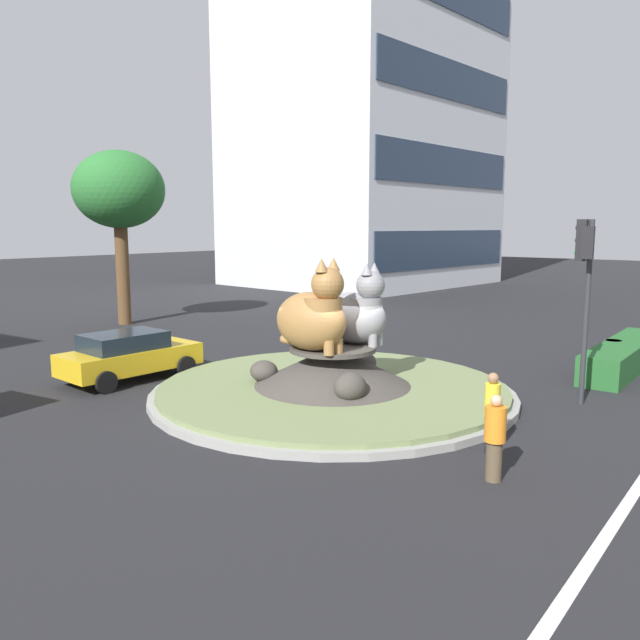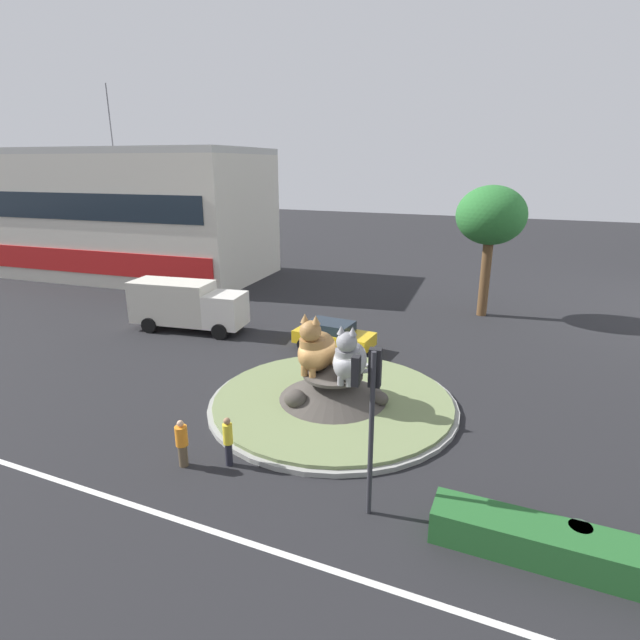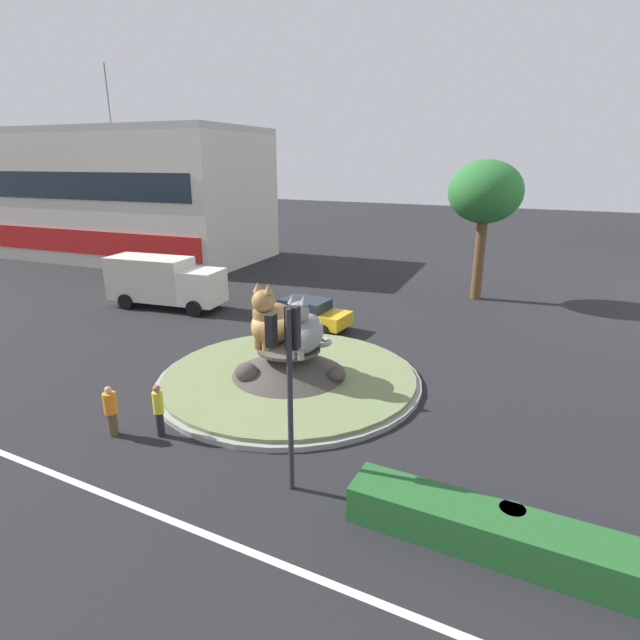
% 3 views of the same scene
% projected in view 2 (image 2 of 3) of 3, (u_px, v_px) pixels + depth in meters
% --- Properties ---
extents(ground_plane, '(160.00, 160.00, 0.00)m').
position_uv_depth(ground_plane, '(333.00, 405.00, 20.20)').
color(ground_plane, black).
extents(lane_centreline, '(112.00, 0.20, 0.01)m').
position_uv_depth(lane_centreline, '(221.00, 534.00, 13.17)').
color(lane_centreline, silver).
rests_on(lane_centreline, ground).
extents(roundabout_island, '(9.94, 9.94, 1.38)m').
position_uv_depth(roundabout_island, '(333.00, 395.00, 20.07)').
color(roundabout_island, gray).
rests_on(roundabout_island, ground).
extents(cat_statue_tabby, '(1.58, 2.41, 2.46)m').
position_uv_depth(cat_statue_tabby, '(316.00, 349.00, 19.84)').
color(cat_statue_tabby, '#9E703D').
rests_on(cat_statue_tabby, roundabout_island).
extents(cat_statue_grey, '(1.47, 2.37, 2.28)m').
position_uv_depth(cat_statue_grey, '(350.00, 359.00, 19.03)').
color(cat_statue_grey, gray).
rests_on(cat_statue_grey, roundabout_island).
extents(traffic_light_mast, '(0.71, 0.58, 4.81)m').
position_uv_depth(traffic_light_mast, '(370.00, 396.00, 13.04)').
color(traffic_light_mast, '#2D2D33').
rests_on(traffic_light_mast, ground).
extents(shophouse_block, '(26.03, 12.83, 15.71)m').
position_uv_depth(shophouse_block, '(120.00, 213.00, 43.22)').
color(shophouse_block, beige).
rests_on(shophouse_block, ground).
extents(clipped_hedge_strip, '(6.72, 1.20, 0.90)m').
position_uv_depth(clipped_hedge_strip, '(573.00, 550.00, 12.00)').
color(clipped_hedge_strip, '#235B28').
rests_on(clipped_hedge_strip, ground).
extents(broadleaf_tree_behind_island, '(4.20, 4.20, 8.11)m').
position_uv_depth(broadleaf_tree_behind_island, '(491.00, 217.00, 30.37)').
color(broadleaf_tree_behind_island, brown).
rests_on(broadleaf_tree_behind_island, ground).
extents(pedestrian_orange_shirt, '(0.39, 0.39, 1.62)m').
position_uv_depth(pedestrian_orange_shirt, '(182.00, 442.00, 15.91)').
color(pedestrian_orange_shirt, brown).
rests_on(pedestrian_orange_shirt, ground).
extents(pedestrian_yellow_shirt, '(0.31, 0.31, 1.69)m').
position_uv_depth(pedestrian_yellow_shirt, '(228.00, 440.00, 15.93)').
color(pedestrian_yellow_shirt, black).
rests_on(pedestrian_yellow_shirt, ground).
extents(sedan_on_far_lane, '(4.21, 2.19, 1.48)m').
position_uv_depth(sedan_on_far_lane, '(333.00, 335.00, 26.07)').
color(sedan_on_far_lane, gold).
rests_on(sedan_on_far_lane, ground).
extents(delivery_box_truck, '(6.91, 3.15, 2.85)m').
position_uv_depth(delivery_box_truck, '(186.00, 304.00, 28.90)').
color(delivery_box_truck, silver).
rests_on(delivery_box_truck, ground).
extents(litter_bin, '(0.56, 0.56, 0.90)m').
position_uv_depth(litter_bin, '(578.00, 541.00, 12.29)').
color(litter_bin, '#2D4233').
rests_on(litter_bin, ground).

